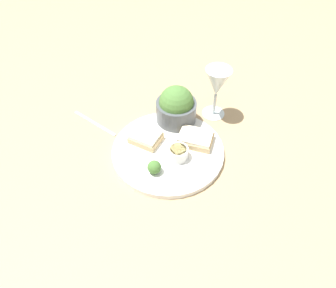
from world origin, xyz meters
name	(u,v)px	position (x,y,z in m)	size (l,w,h in m)	color
ground_plane	(168,153)	(0.00, 0.00, 0.00)	(4.00, 4.00, 0.00)	tan
dinner_plate	(168,151)	(0.00, 0.00, 0.01)	(0.29, 0.29, 0.01)	white
salad_bowl	(176,107)	(-0.05, -0.11, 0.06)	(0.11, 0.11, 0.11)	#4C5156
sauce_ramekin	(178,152)	(-0.02, 0.03, 0.03)	(0.05, 0.05, 0.03)	white
cheese_toast_near	(195,139)	(-0.08, -0.01, 0.03)	(0.11, 0.10, 0.03)	#D1B27F
cheese_toast_far	(146,137)	(0.05, -0.04, 0.03)	(0.10, 0.10, 0.03)	#D1B27F
wine_glass	(217,84)	(-0.16, -0.12, 0.11)	(0.07, 0.07, 0.15)	silver
garnish	(154,167)	(0.05, 0.06, 0.03)	(0.03, 0.03, 0.03)	#477533
fork	(94,123)	(0.18, -0.15, 0.00)	(0.11, 0.13, 0.01)	silver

